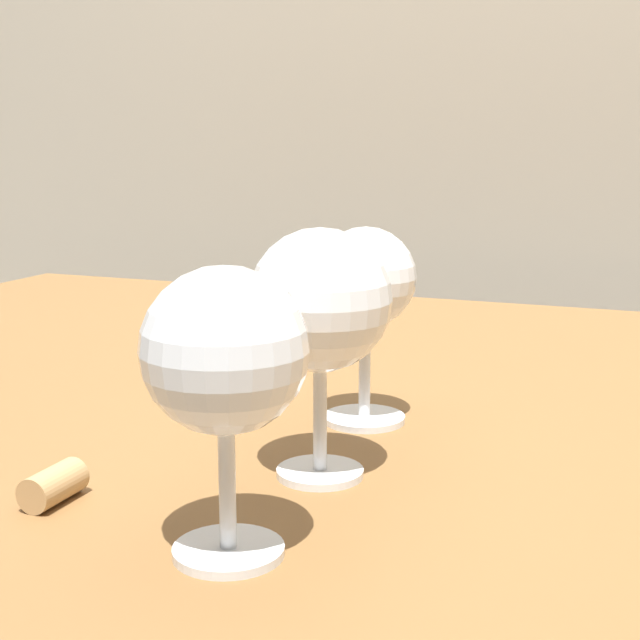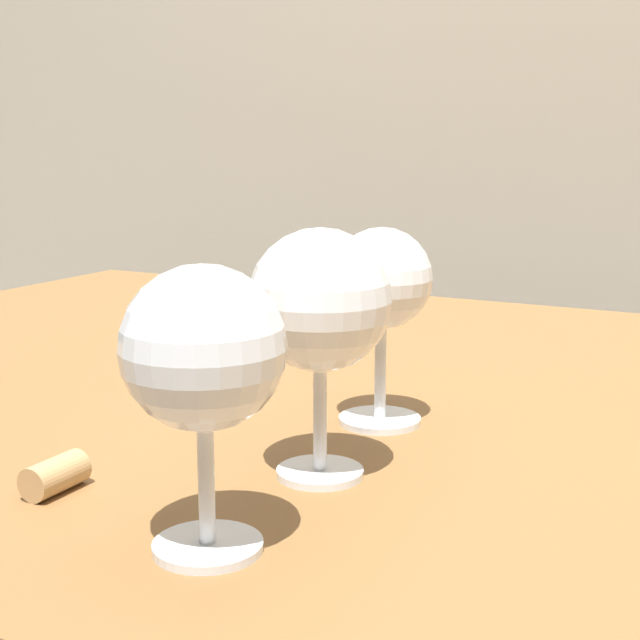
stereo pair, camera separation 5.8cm
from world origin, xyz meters
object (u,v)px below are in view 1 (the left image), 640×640
at_px(wine_glass_amber, 320,302).
at_px(wine_glass_chardonnay, 365,284).
at_px(cork, 53,485).
at_px(wine_glass_merlot, 225,358).

distance_m(wine_glass_amber, wine_glass_chardonnay, 0.12).
distance_m(wine_glass_amber, cork, 0.20).
distance_m(wine_glass_merlot, wine_glass_amber, 0.13).
height_order(wine_glass_amber, cork, wine_glass_amber).
relative_size(wine_glass_amber, wine_glass_chardonnay, 1.07).
bearing_deg(cork, wine_glass_chardonnay, 61.33).
bearing_deg(cork, wine_glass_merlot, -11.00).
bearing_deg(wine_glass_merlot, wine_glass_chardonnay, 92.11).
xyz_separation_m(wine_glass_merlot, wine_glass_chardonnay, (-0.01, 0.25, 0.00)).
relative_size(wine_glass_amber, cork, 3.85).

